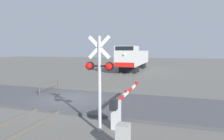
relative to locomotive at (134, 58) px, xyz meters
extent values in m
plane|color=#605E59|center=(0.00, -21.81, -2.05)|extent=(160.00, 160.00, 0.00)
cube|color=#59544C|center=(-0.72, -21.81, -1.98)|extent=(0.08, 80.00, 0.15)
cube|color=#59544C|center=(0.72, -21.81, -1.98)|extent=(0.08, 80.00, 0.15)
cube|color=#47474C|center=(0.00, -21.81, -1.97)|extent=(36.00, 5.17, 0.16)
cube|color=black|center=(0.00, -3.74, -1.53)|extent=(2.57, 3.20, 1.05)
cube|color=black|center=(0.00, 4.37, -1.53)|extent=(2.57, 3.20, 1.05)
cube|color=silver|center=(0.00, 0.31, 0.15)|extent=(3.03, 14.75, 2.31)
cube|color=silver|center=(0.00, -5.44, 1.64)|extent=(2.97, 3.25, 0.68)
cube|color=black|center=(0.00, -7.09, 1.64)|extent=(2.57, 0.06, 0.54)
cube|color=red|center=(0.00, -7.10, -0.65)|extent=(2.88, 0.08, 0.64)
sphere|color=#F2EACC|center=(0.00, -7.11, 0.79)|extent=(0.36, 0.36, 0.36)
cylinder|color=#ADADB2|center=(3.65, -25.88, -0.08)|extent=(0.14, 0.14, 3.95)
cube|color=white|center=(3.65, -25.88, 1.44)|extent=(0.95, 0.04, 0.95)
cube|color=white|center=(3.65, -25.88, 1.44)|extent=(0.95, 0.04, 0.95)
cube|color=black|center=(3.65, -25.88, 0.69)|extent=(1.04, 0.08, 0.08)
sphere|color=red|center=(3.23, -25.98, 0.69)|extent=(0.28, 0.28, 0.28)
sphere|color=red|center=(4.07, -25.98, 0.69)|extent=(0.28, 0.28, 0.28)
cylinder|color=black|center=(3.23, -25.86, 0.69)|extent=(0.34, 0.14, 0.34)
cylinder|color=black|center=(4.07, -25.86, 0.69)|extent=(0.34, 0.14, 0.34)
cube|color=silver|center=(4.20, -25.35, -1.43)|extent=(0.36, 0.36, 1.25)
cube|color=black|center=(4.20, -25.70, -0.91)|extent=(0.28, 0.36, 0.40)
cube|color=red|center=(4.20, -24.64, -0.91)|extent=(0.10, 1.01, 0.14)
cube|color=white|center=(4.20, -23.63, -0.91)|extent=(0.10, 1.01, 0.14)
cube|color=red|center=(4.20, -22.61, -0.91)|extent=(0.10, 1.01, 0.14)
cube|color=white|center=(4.20, -21.60, -0.91)|extent=(0.10, 1.01, 0.14)
cube|color=red|center=(4.20, -20.59, -0.91)|extent=(0.10, 1.01, 0.14)
sphere|color=red|center=(4.20, -23.58, -0.77)|extent=(0.14, 0.14, 0.14)
sphere|color=red|center=(4.20, -20.68, -0.77)|extent=(0.14, 0.14, 0.14)
cube|color=#999993|center=(4.99, -27.24, -1.55)|extent=(0.42, 0.41, 1.00)
cylinder|color=#4C4742|center=(-2.73, -21.57, -1.58)|extent=(0.08, 0.08, 0.95)
cylinder|color=#4C4742|center=(-2.73, -19.21, -1.58)|extent=(0.08, 0.08, 0.95)
cylinder|color=#4C4742|center=(-2.73, -20.39, -1.14)|extent=(0.06, 2.36, 0.06)
cylinder|color=#4C4742|center=(-2.73, -20.39, -1.53)|extent=(0.06, 2.36, 0.06)
camera|label=1|loc=(6.46, -33.05, 1.31)|focal=30.79mm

